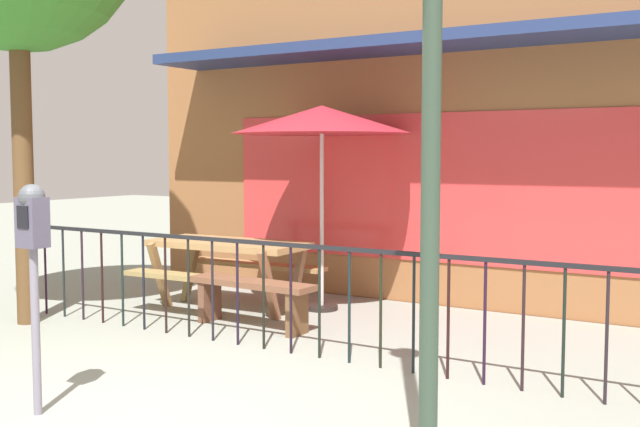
# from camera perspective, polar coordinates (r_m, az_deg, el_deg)

# --- Properties ---
(ground) EXTENTS (40.00, 40.00, 0.00)m
(ground) POSITION_cam_1_polar(r_m,az_deg,el_deg) (5.31, -13.86, -14.69)
(ground) COLOR gray
(pub_storefront) EXTENTS (7.58, 1.41, 5.12)m
(pub_storefront) POSITION_cam_1_polar(r_m,az_deg,el_deg) (9.05, 7.91, 9.68)
(pub_storefront) COLOR brown
(pub_storefront) RESTS_ON ground
(patio_fence_front) EXTENTS (6.39, 0.04, 0.97)m
(patio_fence_front) POSITION_cam_1_polar(r_m,az_deg,el_deg) (6.57, -2.21, -4.87)
(patio_fence_front) COLOR black
(patio_fence_front) RESTS_ON ground
(picnic_table_left) EXTENTS (1.84, 1.41, 0.79)m
(picnic_table_left) POSITION_cam_1_polar(r_m,az_deg,el_deg) (8.46, -6.99, -3.16)
(picnic_table_left) COLOR #A37C4C
(picnic_table_left) RESTS_ON ground
(patio_umbrella) EXTENTS (2.00, 2.00, 2.26)m
(patio_umbrella) POSITION_cam_1_polar(r_m,az_deg,el_deg) (8.35, 0.14, 6.98)
(patio_umbrella) COLOR black
(patio_umbrella) RESTS_ON ground
(patio_bench) EXTENTS (1.41, 0.39, 0.48)m
(patio_bench) POSITION_cam_1_polar(r_m,az_deg,el_deg) (7.61, -5.18, -5.97)
(patio_bench) COLOR brown
(patio_bench) RESTS_ON ground
(parking_meter_near) EXTENTS (0.18, 0.17, 1.54)m
(parking_meter_near) POSITION_cam_1_polar(r_m,az_deg,el_deg) (5.30, -20.81, -1.72)
(parking_meter_near) COLOR slate
(parking_meter_near) RESTS_ON ground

